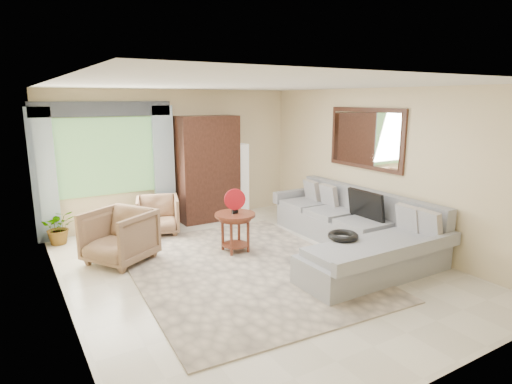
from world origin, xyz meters
TOP-DOWN VIEW (x-y plane):
  - ground at (0.00, 0.00)m, footprint 6.00×6.00m
  - area_rug at (-0.15, 0.09)m, footprint 3.24×4.18m
  - sectional_sofa at (1.78, -0.18)m, footprint 2.30×3.46m
  - tv_screen at (2.05, -0.15)m, footprint 0.14×0.74m
  - garden_hose at (1.00, -0.77)m, footprint 0.43×0.43m
  - coffee_table at (0.10, 0.74)m, footprint 0.65×0.65m
  - red_disc at (0.10, 0.74)m, footprint 0.33×0.14m
  - armchair_left at (-1.59, 1.27)m, footprint 1.21×1.20m
  - armchair_right at (-0.64, 2.35)m, footprint 0.93×0.94m
  - potted_plant at (-2.27, 2.65)m, footprint 0.55×0.48m
  - armoire at (0.55, 2.72)m, footprint 1.20×0.55m
  - floor_lamp at (1.35, 2.78)m, footprint 0.24×0.24m
  - window at (-1.35, 2.97)m, footprint 1.80×0.04m
  - curtain_left at (-2.40, 2.88)m, footprint 0.40×0.08m
  - curtain_right at (-0.30, 2.88)m, footprint 0.40×0.08m
  - valance at (-1.35, 2.90)m, footprint 2.40×0.12m
  - wall_mirror at (2.46, 0.35)m, footprint 0.05×1.70m

SIDE VIEW (x-z plane):
  - ground at x=0.00m, z-range 0.00..0.00m
  - area_rug at x=-0.15m, z-range 0.00..0.02m
  - sectional_sofa at x=1.78m, z-range -0.17..0.73m
  - potted_plant at x=-2.27m, z-range 0.00..0.59m
  - coffee_table at x=0.10m, z-range 0.02..0.66m
  - armchair_right at x=-0.64m, z-range 0.00..0.69m
  - armchair_left at x=-1.59m, z-range 0.00..0.81m
  - garden_hose at x=1.00m, z-range 0.50..0.59m
  - tv_screen at x=2.05m, z-range 0.48..0.96m
  - floor_lamp at x=1.35m, z-range 0.00..1.50m
  - red_disc at x=0.10m, z-range 0.71..1.05m
  - armoire at x=0.55m, z-range 0.00..2.10m
  - curtain_left at x=-2.40m, z-range 0.00..2.30m
  - curtain_right at x=-0.30m, z-range 0.00..2.30m
  - window at x=-1.35m, z-range 0.70..2.10m
  - wall_mirror at x=2.46m, z-range 1.22..2.27m
  - valance at x=-1.35m, z-range 2.12..2.38m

